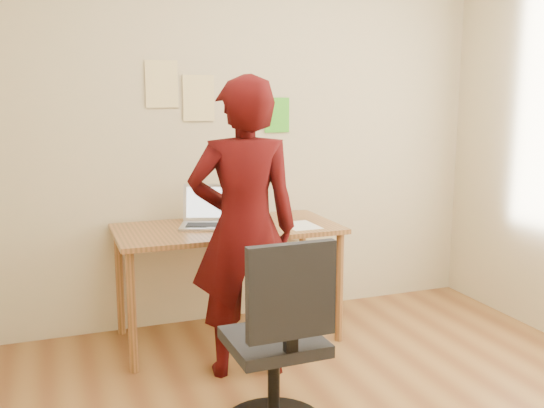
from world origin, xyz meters
name	(u,v)px	position (x,y,z in m)	size (l,w,h in m)	color
room	(373,147)	(0.00, 0.00, 1.35)	(3.58, 3.58, 2.78)	brown
desk	(227,240)	(-0.24, 1.38, 0.65)	(1.40, 0.70, 0.74)	#9C6335
laptop	(209,217)	(-0.34, 1.45, 0.79)	(0.43, 0.41, 0.25)	#B2B2B9
paper_sheet	(301,225)	(0.21, 1.25, 0.74)	(0.19, 0.28, 0.00)	white
phone	(267,230)	(-0.05, 1.18, 0.75)	(0.08, 0.14, 0.01)	black
wall_note_left	(162,84)	(-0.57, 1.74, 1.63)	(0.21, 0.00, 0.30)	#F0D48F
wall_note_mid	(199,98)	(-0.33, 1.74, 1.54)	(0.21, 0.00, 0.30)	#F0D48F
wall_note_right	(277,115)	(0.23, 1.74, 1.42)	(0.18, 0.00, 0.24)	green
office_chair	(279,353)	(-0.35, 0.18, 0.41)	(0.50, 0.50, 0.95)	black
person	(244,229)	(-0.29, 0.87, 0.84)	(0.61, 0.40, 1.67)	#3A0708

